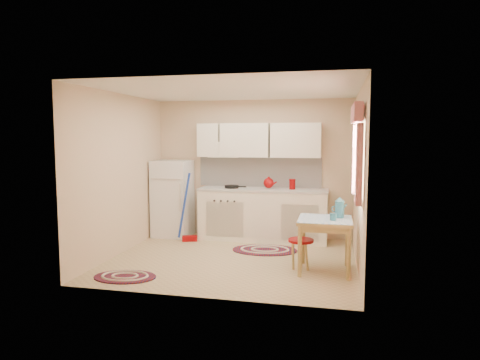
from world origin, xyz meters
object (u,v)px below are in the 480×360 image
fridge (173,198)px  base_cabinets (263,215)px  table (325,245)px  stool (301,254)px

fridge → base_cabinets: fridge is taller
fridge → table: 3.22m
base_cabinets → table: bearing=-55.2°
fridge → base_cabinets: 1.70m
fridge → table: bearing=-29.1°
table → stool: size_ratio=1.71×
table → base_cabinets: bearing=124.8°
table → stool: 0.36m
fridge → stool: bearing=-31.6°
fridge → table: size_ratio=1.94×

